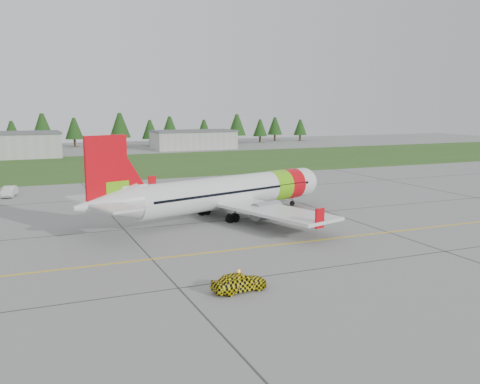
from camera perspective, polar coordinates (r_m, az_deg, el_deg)
name	(u,v)px	position (r m, az deg, el deg)	size (l,w,h in m)	color
ground	(352,264)	(45.74, 11.91, -7.55)	(320.00, 320.00, 0.00)	gray
aircraft	(225,193)	(62.53, -1.65, -0.07)	(32.71, 30.92, 10.18)	silver
follow_me_car	(239,264)	(38.00, -0.10, -7.65)	(1.63, 1.38, 4.04)	#FDEA0E
service_van	(8,181)	(83.79, -23.47, 1.10)	(1.60, 1.51, 4.58)	silver
grass_strip	(137,164)	(121.12, -10.90, 2.91)	(320.00, 50.00, 0.03)	#30561E
taxi_guideline	(304,242)	(52.23, 6.86, -5.29)	(120.00, 0.25, 0.02)	gold
hangar_east	(193,140)	(162.10, -4.99, 5.53)	(24.00, 12.00, 5.20)	#A8A8A3
treeline	(98,131)	(175.74, -14.90, 6.33)	(160.00, 8.00, 10.00)	#1C3F14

